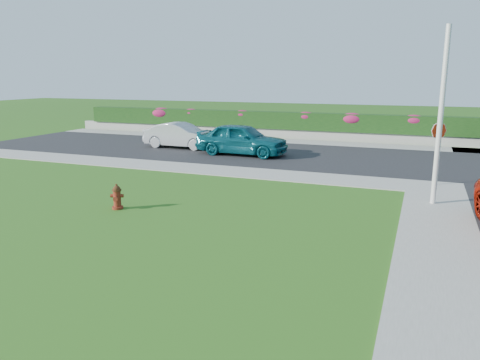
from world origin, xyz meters
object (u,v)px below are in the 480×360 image
at_px(fire_hydrant, 117,197).
at_px(utility_pole, 441,118).
at_px(sedan_silver, 181,135).
at_px(sedan_teal, 242,139).
at_px(stop_sign, 438,139).

distance_m(fire_hydrant, utility_pole, 10.20).
relative_size(fire_hydrant, utility_pole, 0.14).
relative_size(fire_hydrant, sedan_silver, 0.19).
xyz_separation_m(sedan_teal, utility_pole, (9.07, -6.55, 1.90)).
relative_size(sedan_silver, stop_sign, 1.78).
bearing_deg(fire_hydrant, sedan_teal, 69.52).
height_order(fire_hydrant, stop_sign, stop_sign).
bearing_deg(fire_hydrant, stop_sign, 16.64).
xyz_separation_m(fire_hydrant, utility_pole, (9.03, 4.09, 2.37)).
bearing_deg(sedan_silver, fire_hydrant, -158.61).
xyz_separation_m(fire_hydrant, sedan_silver, (-4.06, 11.61, 0.36)).
distance_m(sedan_teal, utility_pole, 11.35).
height_order(sedan_teal, sedan_silver, sedan_teal).
bearing_deg(stop_sign, sedan_teal, 142.97).
distance_m(sedan_silver, utility_pole, 15.24).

